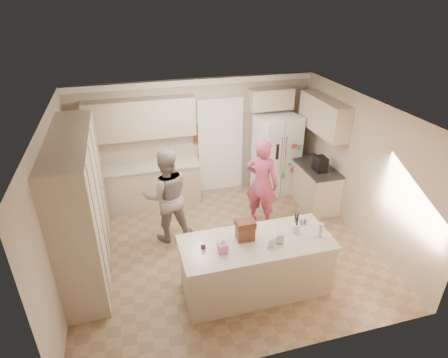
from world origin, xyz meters
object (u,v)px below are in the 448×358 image
object	(u,v)px
coffee_maker	(320,164)
dollhouse_body	(245,233)
teen_boy	(167,196)
teen_girl	(262,183)
tissue_box	(223,248)
utensil_crock	(296,228)
island_base	(255,267)
refrigerator	(276,155)

from	to	relation	value
coffee_maker	dollhouse_body	distance (m)	2.84
coffee_maker	teen_boy	world-z (taller)	teen_boy
teen_boy	teen_girl	bearing A→B (deg)	179.56
teen_boy	teen_girl	world-z (taller)	teen_boy
tissue_box	utensil_crock	bearing A→B (deg)	7.13
tissue_box	teen_boy	bearing A→B (deg)	106.46
island_base	refrigerator	bearing A→B (deg)	62.38
refrigerator	teen_boy	distance (m)	2.87
refrigerator	teen_boy	bearing A→B (deg)	-164.17
utensil_crock	teen_boy	distance (m)	2.43
tissue_box	teen_boy	world-z (taller)	teen_boy
tissue_box	teen_boy	size ratio (longest dim) A/B	0.08
island_base	dollhouse_body	xyz separation A→B (m)	(-0.15, 0.10, 0.60)
utensil_crock	dollhouse_body	xyz separation A→B (m)	(-0.80, 0.05, 0.04)
teen_boy	coffee_maker	bearing A→B (deg)	-177.58
coffee_maker	island_base	distance (m)	2.87
teen_boy	refrigerator	bearing A→B (deg)	-156.39
coffee_maker	tissue_box	world-z (taller)	coffee_maker
island_base	teen_boy	world-z (taller)	teen_boy
refrigerator	teen_boy	size ratio (longest dim) A/B	1.00
coffee_maker	tissue_box	distance (m)	3.28
teen_girl	tissue_box	bearing A→B (deg)	96.24
tissue_box	teen_girl	distance (m)	2.25
coffee_maker	teen_girl	world-z (taller)	teen_girl
coffee_maker	teen_boy	distance (m)	3.15
utensil_crock	tissue_box	bearing A→B (deg)	-172.87
island_base	tissue_box	world-z (taller)	tissue_box
utensil_crock	teen_boy	world-z (taller)	teen_boy
coffee_maker	dollhouse_body	size ratio (longest dim) A/B	1.15
utensil_crock	teen_girl	size ratio (longest dim) A/B	0.08
island_base	teen_boy	distance (m)	2.11
island_base	tissue_box	xyz separation A→B (m)	(-0.55, -0.10, 0.56)
island_base	tissue_box	bearing A→B (deg)	-169.70
island_base	teen_girl	size ratio (longest dim) A/B	1.22
coffee_maker	teen_boy	size ratio (longest dim) A/B	0.17
coffee_maker	teen_girl	distance (m)	1.34
coffee_maker	tissue_box	bearing A→B (deg)	-142.43
island_base	tissue_box	distance (m)	0.79
refrigerator	island_base	distance (m)	3.32
island_base	dollhouse_body	size ratio (longest dim) A/B	8.46
utensil_crock	refrigerator	bearing A→B (deg)	73.03
coffee_maker	teen_girl	xyz separation A→B (m)	(-1.32, -0.16, -0.17)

